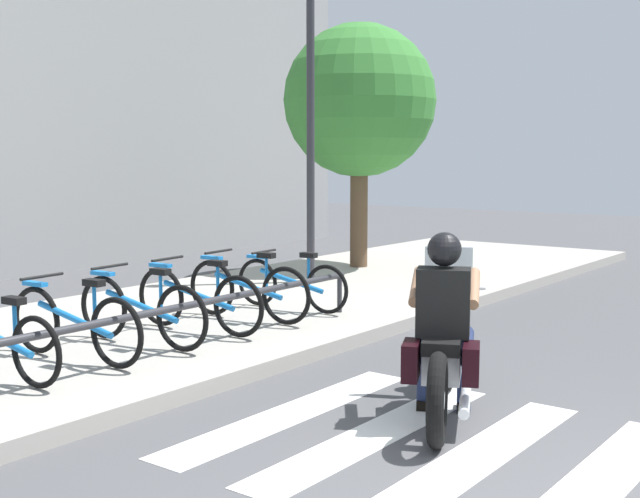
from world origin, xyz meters
TOP-DOWN VIEW (x-y plane):
  - sidewalk at (0.00, 5.44)m, footprint 24.00×4.40m
  - crosswalk_stripe_2 at (0.53, 0.00)m, footprint 2.80×0.40m
  - crosswalk_stripe_3 at (0.53, 0.80)m, footprint 2.80×0.40m
  - crosswalk_stripe_4 at (0.53, 1.60)m, footprint 2.80×0.40m
  - crosswalk_stripe_5 at (0.53, 2.40)m, footprint 2.80×0.40m
  - motorcycle at (1.22, 1.43)m, footprint 1.98×1.05m
  - rider at (1.15, 1.40)m, footprint 0.76×0.70m
  - bicycle_2 at (0.15, 4.66)m, footprint 0.48×1.72m
  - bicycle_3 at (0.94, 4.66)m, footprint 0.48×1.72m
  - bicycle_4 at (1.73, 4.66)m, footprint 0.48×1.73m
  - bicycle_5 at (2.51, 4.66)m, footprint 0.48×1.72m
  - bicycle_6 at (3.30, 4.66)m, footprint 0.48×1.62m
  - bike_rack at (0.94, 4.10)m, footprint 5.31×0.07m
  - street_lamp at (5.22, 5.84)m, footprint 0.28×0.28m
  - tree_near_rack at (7.08, 6.24)m, footprint 2.55×2.55m

SIDE VIEW (x-z plane):
  - crosswalk_stripe_2 at x=0.53m, z-range 0.00..0.01m
  - crosswalk_stripe_3 at x=0.53m, z-range 0.00..0.01m
  - crosswalk_stripe_4 at x=0.53m, z-range 0.00..0.01m
  - crosswalk_stripe_5 at x=0.53m, z-range 0.00..0.01m
  - sidewalk at x=0.00m, z-range 0.00..0.15m
  - motorcycle at x=1.22m, z-range -0.16..1.10m
  - bicycle_6 at x=3.30m, z-range 0.12..0.84m
  - bicycle_2 at x=0.15m, z-range 0.12..0.89m
  - bicycle_4 at x=1.73m, z-range 0.12..0.90m
  - bicycle_3 at x=0.94m, z-range 0.11..0.90m
  - bicycle_5 at x=2.51m, z-range 0.11..0.91m
  - bike_rack at x=0.94m, z-range 0.33..0.82m
  - rider at x=1.15m, z-range 0.11..1.57m
  - street_lamp at x=5.22m, z-range 0.47..5.14m
  - tree_near_rack at x=7.08m, z-range 0.82..5.04m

